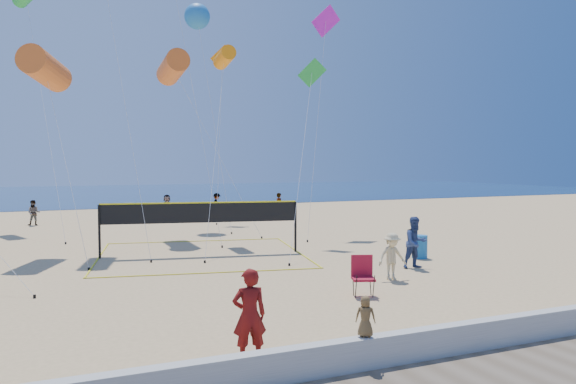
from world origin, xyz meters
name	(u,v)px	position (x,y,z in m)	size (l,w,h in m)	color
ground	(307,325)	(0.00, 0.00, 0.00)	(120.00, 120.00, 0.00)	tan
ocean	(93,193)	(0.00, 62.00, 0.01)	(140.00, 50.00, 0.03)	navy
seawall	(375,351)	(0.00, -3.00, 0.30)	(32.00, 0.30, 0.60)	beige
woman	(249,315)	(-2.09, -1.80, 0.92)	(0.67, 0.44, 1.83)	#620E0D
toddler	(365,316)	(-0.21, -2.98, 0.99)	(0.38, 0.25, 0.77)	brown
bystander_a	(415,242)	(6.76, 4.91, 0.94)	(0.92, 0.72, 1.89)	navy
bystander_b	(392,256)	(4.79, 3.52, 0.78)	(1.00, 0.58, 1.56)	#CEBC89
far_person_1	(167,207)	(1.93, 25.81, 0.86)	(1.60, 0.51, 1.72)	gray
far_person_2	(279,206)	(9.21, 23.65, 0.89)	(0.65, 0.43, 1.78)	gray
far_person_3	(34,213)	(-6.24, 25.82, 0.78)	(0.76, 0.59, 1.56)	gray
far_person_4	(217,204)	(5.94, 27.69, 0.82)	(1.06, 0.61, 1.64)	gray
camp_chair	(363,273)	(2.75, 2.01, 0.66)	(0.79, 0.91, 1.29)	maroon
trash_barrel	(420,247)	(8.23, 6.62, 0.46)	(0.62, 0.62, 0.93)	#1964A7
volleyball_net	(201,219)	(0.34, 10.97, 1.51)	(9.75, 9.63, 2.22)	black
kite_0	(45,69)	(-5.51, 14.26, 7.83)	(2.45, 6.65, 8.65)	orange
kite_2	(224,58)	(2.76, 15.33, 9.10)	(3.25, 7.28, 9.61)	orange
kite_4	(311,84)	(6.23, 12.61, 7.65)	(4.49, 6.28, 8.98)	green
kite_5	(325,31)	(8.98, 16.44, 11.24)	(4.08, 4.27, 12.77)	#E01CD1
kite_7	(197,16)	(3.29, 22.68, 12.92)	(1.87, 6.63, 13.72)	blue
kite_9	(222,66)	(5.47, 24.64, 10.30)	(2.23, 3.35, 11.78)	orange
kite_10	(173,68)	(0.72, 17.92, 8.87)	(4.41, 4.73, 9.67)	orange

